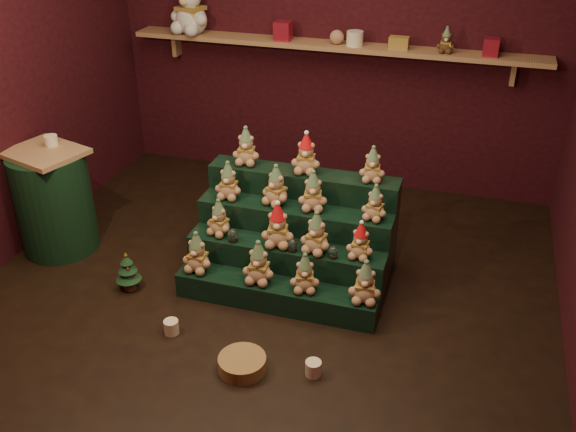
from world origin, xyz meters
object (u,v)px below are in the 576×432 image
(riser_tier_front, at_px, (276,295))
(side_table, at_px, (54,201))
(snow_globe_c, at_px, (333,252))
(wicker_basket, at_px, (242,364))
(snow_globe_a, at_px, (233,235))
(mini_christmas_tree, at_px, (128,271))
(white_bear, at_px, (190,3))
(snow_globe_b, at_px, (293,245))
(mug_right, at_px, (313,368))
(mug_left, at_px, (171,327))
(brown_bear, at_px, (446,40))

(riser_tier_front, distance_m, side_table, 1.90)
(snow_globe_c, relative_size, wicker_basket, 0.29)
(snow_globe_a, xyz_separation_m, mini_christmas_tree, (-0.70, -0.28, -0.26))
(snow_globe_a, height_order, white_bear, white_bear)
(snow_globe_a, distance_m, mini_christmas_tree, 0.79)
(white_bear, bearing_deg, snow_globe_b, -36.19)
(mug_right, bearing_deg, mini_christmas_tree, 162.66)
(mini_christmas_tree, bearing_deg, snow_globe_c, 11.04)
(wicker_basket, height_order, white_bear, white_bear)
(riser_tier_front, distance_m, mini_christmas_tree, 1.07)
(snow_globe_c, height_order, wicker_basket, snow_globe_c)
(riser_tier_front, bearing_deg, mug_left, -139.28)
(riser_tier_front, bearing_deg, mini_christmas_tree, -173.78)
(snow_globe_c, distance_m, brown_bear, 2.10)
(brown_bear, bearing_deg, side_table, -151.16)
(snow_globe_a, bearing_deg, riser_tier_front, -23.80)
(mug_left, xyz_separation_m, white_bear, (-0.86, 2.42, 1.54))
(riser_tier_front, relative_size, snow_globe_c, 16.69)
(snow_globe_b, distance_m, mug_left, 0.96)
(mug_left, height_order, brown_bear, brown_bear)
(side_table, relative_size, mug_right, 8.52)
(riser_tier_front, distance_m, snow_globe_c, 0.50)
(snow_globe_a, relative_size, mug_left, 0.98)
(side_table, relative_size, mug_left, 8.61)
(mug_left, height_order, mug_right, mug_right)
(snow_globe_a, distance_m, snow_globe_c, 0.72)
(wicker_basket, relative_size, brown_bear, 1.45)
(snow_globe_a, height_order, side_table, side_table)
(snow_globe_a, distance_m, side_table, 1.50)
(mug_left, bearing_deg, wicker_basket, -18.33)
(snow_globe_c, bearing_deg, wicker_basket, -112.97)
(mini_christmas_tree, relative_size, wicker_basket, 1.05)
(snow_globe_b, relative_size, mug_left, 0.95)
(brown_bear, bearing_deg, snow_globe_c, -108.26)
(snow_globe_a, relative_size, mini_christmas_tree, 0.31)
(side_table, distance_m, wicker_basket, 2.10)
(wicker_basket, bearing_deg, mug_right, 11.27)
(mug_right, relative_size, brown_bear, 0.48)
(snow_globe_c, bearing_deg, mini_christmas_tree, -168.96)
(riser_tier_front, relative_size, mini_christmas_tree, 4.59)
(brown_bear, bearing_deg, snow_globe_a, -127.18)
(snow_globe_a, bearing_deg, brown_bear, 56.53)
(snow_globe_c, height_order, mug_right, snow_globe_c)
(mini_christmas_tree, bearing_deg, brown_bear, 47.63)
(snow_globe_b, bearing_deg, mug_right, -64.49)
(snow_globe_a, xyz_separation_m, mug_right, (0.79, -0.74, -0.36))
(snow_globe_b, distance_m, mug_right, 0.89)
(riser_tier_front, xyz_separation_m, snow_globe_c, (0.35, 0.16, 0.31))
(riser_tier_front, relative_size, side_table, 1.70)
(side_table, bearing_deg, white_bear, 91.96)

